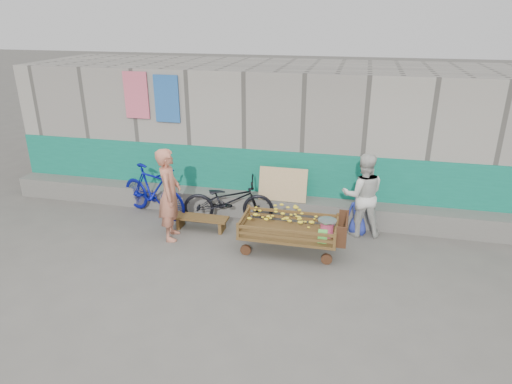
% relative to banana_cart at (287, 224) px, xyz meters
% --- Properties ---
extents(ground, '(80.00, 80.00, 0.00)m').
position_rel_banana_cart_xyz_m(ground, '(-0.62, -0.91, -0.55)').
color(ground, '#56544E').
rests_on(ground, ground).
extents(building_wall, '(12.00, 3.50, 3.00)m').
position_rel_banana_cart_xyz_m(building_wall, '(-0.62, 3.14, 0.91)').
color(building_wall, gray).
rests_on(building_wall, ground).
extents(banana_cart, '(1.92, 0.88, 0.82)m').
position_rel_banana_cart_xyz_m(banana_cart, '(0.00, 0.00, 0.00)').
color(banana_cart, '#51381B').
rests_on(banana_cart, ground).
extents(bench, '(1.11, 0.33, 0.28)m').
position_rel_banana_cart_xyz_m(bench, '(-1.84, 0.48, -0.35)').
color(bench, '#51381B').
rests_on(bench, ground).
extents(vendor_man, '(0.59, 0.75, 1.81)m').
position_rel_banana_cart_xyz_m(vendor_man, '(-2.27, 0.02, 0.35)').
color(vendor_man, '#C17055').
rests_on(vendor_man, ground).
extents(woman, '(0.89, 0.74, 1.67)m').
position_rel_banana_cart_xyz_m(woman, '(1.30, 1.01, 0.28)').
color(woman, silver).
rests_on(woman, ground).
extents(child, '(0.48, 0.35, 0.92)m').
position_rel_banana_cart_xyz_m(child, '(1.26, 1.01, -0.10)').
color(child, '#2836A4').
rests_on(child, ground).
extents(bicycle_dark, '(1.96, 1.01, 0.98)m').
position_rel_banana_cart_xyz_m(bicycle_dark, '(-1.39, 0.94, -0.06)').
color(bicycle_dark, black).
rests_on(bicycle_dark, ground).
extents(bicycle_blue, '(1.90, 1.19, 1.11)m').
position_rel_banana_cart_xyz_m(bicycle_blue, '(-3.06, 0.94, -0.00)').
color(bicycle_blue, '#090F85').
rests_on(bicycle_blue, ground).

